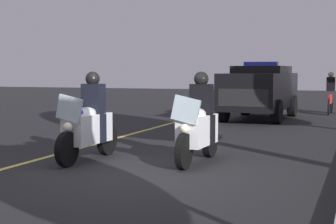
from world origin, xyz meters
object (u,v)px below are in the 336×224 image
object	(u,v)px
cyclist_background	(331,93)
police_motorcycle_lead_left	(88,124)
police_suv	(260,89)
police_motorcycle_lead_right	(198,126)

from	to	relation	value
cyclist_background	police_motorcycle_lead_left	bearing A→B (deg)	-15.76
cyclist_background	police_suv	bearing A→B (deg)	-35.01
police_motorcycle_lead_right	police_suv	distance (m)	9.55
cyclist_background	police_motorcycle_lead_right	bearing A→B (deg)	-7.44
police_motorcycle_lead_left	cyclist_background	distance (m)	13.72
police_motorcycle_lead_left	police_suv	distance (m)	10.12
police_motorcycle_lead_right	cyclist_background	distance (m)	12.84
police_motorcycle_lead_right	cyclist_background	bearing A→B (deg)	172.56
police_suv	cyclist_background	size ratio (longest dim) A/B	2.82
police_motorcycle_lead_left	police_motorcycle_lead_right	bearing A→B (deg)	102.83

